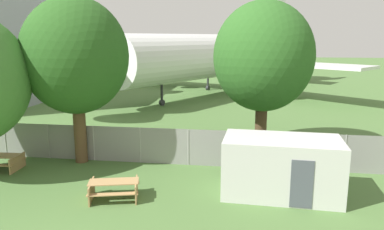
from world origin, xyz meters
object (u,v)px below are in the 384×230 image
(portable_cabin, at_px, (281,167))
(picnic_bench_open_grass, at_px, (2,160))
(picnic_bench_near_cabin, at_px, (114,188))
(tree_behind_benches, at_px, (263,57))
(airplane, at_px, (223,56))
(tree_near_hangar, at_px, (75,56))

(portable_cabin, bearing_deg, picnic_bench_open_grass, 178.19)
(picnic_bench_near_cabin, relative_size, tree_behind_benches, 0.27)
(airplane, xyz_separation_m, portable_cabin, (4.39, -28.56, -3.14))
(tree_near_hangar, bearing_deg, tree_behind_benches, 20.89)
(picnic_bench_near_cabin, relative_size, tree_near_hangar, 0.27)
(portable_cabin, distance_m, tree_behind_benches, 7.64)
(airplane, height_order, picnic_bench_open_grass, airplane)
(airplane, xyz_separation_m, tree_near_hangar, (-5.65, -25.77, 1.16))
(portable_cabin, xyz_separation_m, picnic_bench_near_cabin, (-6.72, -1.44, -0.73))
(tree_near_hangar, bearing_deg, picnic_bench_open_grass, -152.63)
(airplane, bearing_deg, tree_behind_benches, 39.76)
(tree_near_hangar, bearing_deg, portable_cabin, -15.51)
(picnic_bench_near_cabin, bearing_deg, airplane, 85.56)
(picnic_bench_near_cabin, bearing_deg, portable_cabin, 12.11)
(portable_cabin, bearing_deg, picnic_bench_near_cabin, -165.25)
(picnic_bench_open_grass, relative_size, tree_behind_benches, 0.22)
(airplane, xyz_separation_m, picnic_bench_near_cabin, (-2.33, -30.00, -3.87))
(airplane, height_order, tree_behind_benches, airplane)
(picnic_bench_open_grass, distance_m, tree_behind_benches, 14.67)
(portable_cabin, xyz_separation_m, tree_behind_benches, (-0.65, 6.37, 4.16))
(airplane, bearing_deg, picnic_bench_open_grass, 12.05)
(portable_cabin, xyz_separation_m, picnic_bench_open_grass, (-13.40, 1.04, -0.73))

